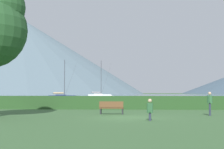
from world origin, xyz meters
TOP-DOWN VIEW (x-y plane):
  - ground_plane at (0.00, 0.00)m, footprint 1000.00×1000.00m
  - harbor_water at (0.00, 137.00)m, footprint 320.00×246.00m
  - hedge_line at (0.00, 11.00)m, footprint 80.00×1.20m
  - sailboat_slip_0 at (-15.07, 52.79)m, footprint 6.93×2.75m
  - sailboat_slip_1 at (-8.95, 74.37)m, footprint 7.56×3.41m
  - park_bench_near_path at (-1.18, 3.25)m, footprint 1.81×0.61m
  - person_seated_viewer at (1.35, -2.14)m, footprint 0.36×0.57m
  - person_standing_walker at (5.74, 2.38)m, footprint 0.36×0.56m
  - distant_hill_west_ridge at (-111.22, 300.82)m, footprint 244.86×244.86m

SIDE VIEW (x-z plane):
  - ground_plane at x=0.00m, z-range 0.00..0.00m
  - harbor_water at x=0.00m, z-range 0.00..0.00m
  - park_bench_near_path at x=-1.18m, z-range 0.06..1.01m
  - sailboat_slip_0 at x=-15.07m, z-range -3.85..4.99m
  - sailboat_slip_1 at x=-8.95m, z-range -4.70..5.95m
  - hedge_line at x=0.00m, z-range 0.00..1.27m
  - person_seated_viewer at x=1.35m, z-range 0.06..1.31m
  - person_standing_walker at x=5.74m, z-range 0.15..1.80m
  - distant_hill_west_ridge at x=-111.22m, z-range 0.00..75.29m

